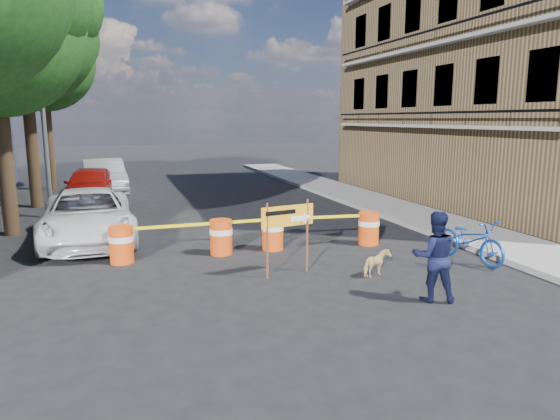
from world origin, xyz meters
TOP-DOWN VIEW (x-y plane):
  - ground at (0.00, 0.00)m, footprint 120.00×120.00m
  - sidewalk_east at (6.20, 6.00)m, footprint 2.40×40.00m
  - apartment_building at (12.00, 8.00)m, footprint 8.00×16.00m
  - tree_mid_b at (-6.73, 12.00)m, footprint 5.67×5.40m
  - tree_far at (-6.74, 17.00)m, footprint 5.04×4.80m
  - streetlamp at (-5.93, 9.50)m, footprint 1.25×0.18m
  - barrel_far_left at (-3.69, 2.87)m, footprint 0.58×0.58m
  - barrel_mid_left at (-1.26, 2.90)m, footprint 0.58×0.58m
  - barrel_mid_right at (0.13, 2.93)m, footprint 0.58×0.58m
  - barrel_far_right at (2.82, 2.67)m, footprint 0.58×0.58m
  - detour_sign at (-0.05, 0.76)m, footprint 1.27×0.37m
  - pedestrian at (1.93, -1.61)m, footprint 1.03×0.93m
  - bicycle at (4.38, 0.42)m, footprint 0.88×1.17m
  - dog at (1.64, 0.04)m, footprint 0.76×0.58m
  - suv_white at (-4.56, 5.40)m, footprint 2.66×5.37m
  - sedan_red at (-4.80, 12.17)m, footprint 2.22×4.62m
  - sedan_silver at (-4.33, 14.82)m, footprint 2.18×5.04m

SIDE VIEW (x-z plane):
  - ground at x=0.00m, z-range 0.00..0.00m
  - sidewalk_east at x=6.20m, z-range 0.00..0.15m
  - dog at x=1.64m, z-range 0.00..0.59m
  - barrel_far_left at x=-3.69m, z-range 0.02..0.92m
  - barrel_mid_left at x=-1.26m, z-range 0.02..0.92m
  - barrel_mid_right at x=0.13m, z-range 0.02..0.92m
  - barrel_far_right at x=2.82m, z-range 0.02..0.92m
  - suv_white at x=-4.56m, z-range 0.00..1.46m
  - sedan_red at x=-4.80m, z-range 0.00..1.52m
  - sedan_silver at x=-4.33m, z-range 0.00..1.61m
  - pedestrian at x=1.93m, z-range 0.00..1.74m
  - bicycle at x=4.38m, z-range 0.00..2.03m
  - detour_sign at x=-0.05m, z-range 0.38..2.04m
  - streetlamp at x=-5.93m, z-range 0.38..8.38m
  - apartment_building at x=12.00m, z-range 0.00..12.00m
  - tree_far at x=-6.74m, z-range 1.80..10.64m
  - tree_mid_b at x=-6.73m, z-range 1.90..11.53m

